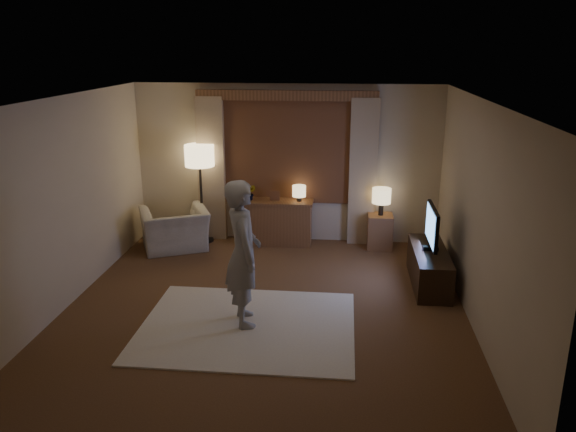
# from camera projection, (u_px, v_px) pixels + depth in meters

# --- Properties ---
(room) EXTENTS (5.04, 5.54, 2.64)m
(room) POSITION_uv_depth(u_px,v_px,m) (268.00, 197.00, 7.10)
(room) COLOR brown
(room) RESTS_ON ground
(rug) EXTENTS (2.50, 2.00, 0.02)m
(rug) POSITION_uv_depth(u_px,v_px,m) (248.00, 326.00, 6.62)
(rug) COLOR #F4ECCD
(rug) RESTS_ON floor
(sideboard) EXTENTS (1.20, 0.40, 0.70)m
(sideboard) POSITION_uv_depth(u_px,v_px,m) (275.00, 223.00, 9.31)
(sideboard) COLOR brown
(sideboard) RESTS_ON floor
(picture_frame) EXTENTS (0.16, 0.02, 0.20)m
(picture_frame) POSITION_uv_depth(u_px,v_px,m) (275.00, 197.00, 9.17)
(picture_frame) COLOR brown
(picture_frame) RESTS_ON sideboard
(plant) EXTENTS (0.17, 0.13, 0.30)m
(plant) POSITION_uv_depth(u_px,v_px,m) (251.00, 193.00, 9.20)
(plant) COLOR #999999
(plant) RESTS_ON sideboard
(table_lamp_sideboard) EXTENTS (0.22, 0.22, 0.30)m
(table_lamp_sideboard) POSITION_uv_depth(u_px,v_px,m) (299.00, 192.00, 9.11)
(table_lamp_sideboard) COLOR black
(table_lamp_sideboard) RESTS_ON sideboard
(floor_lamp) EXTENTS (0.48, 0.48, 1.64)m
(floor_lamp) POSITION_uv_depth(u_px,v_px,m) (200.00, 161.00, 9.11)
(floor_lamp) COLOR black
(floor_lamp) RESTS_ON floor
(armchair) EXTENTS (1.31, 1.24, 0.67)m
(armchair) POSITION_uv_depth(u_px,v_px,m) (175.00, 229.00, 9.05)
(armchair) COLOR beige
(armchair) RESTS_ON floor
(side_table) EXTENTS (0.40, 0.40, 0.56)m
(side_table) POSITION_uv_depth(u_px,v_px,m) (380.00, 231.00, 9.11)
(side_table) COLOR brown
(side_table) RESTS_ON floor
(table_lamp_side) EXTENTS (0.30, 0.30, 0.44)m
(table_lamp_side) POSITION_uv_depth(u_px,v_px,m) (382.00, 196.00, 8.94)
(table_lamp_side) COLOR black
(table_lamp_side) RESTS_ON side_table
(tv_stand) EXTENTS (0.45, 1.40, 0.50)m
(tv_stand) POSITION_uv_depth(u_px,v_px,m) (429.00, 267.00, 7.73)
(tv_stand) COLOR black
(tv_stand) RESTS_ON floor
(tv) EXTENTS (0.21, 0.84, 0.61)m
(tv) POSITION_uv_depth(u_px,v_px,m) (432.00, 227.00, 7.56)
(tv) COLOR black
(tv) RESTS_ON tv_stand
(person) EXTENTS (0.59, 0.73, 1.74)m
(person) POSITION_uv_depth(u_px,v_px,m) (243.00, 253.00, 6.45)
(person) COLOR gray
(person) RESTS_ON rug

